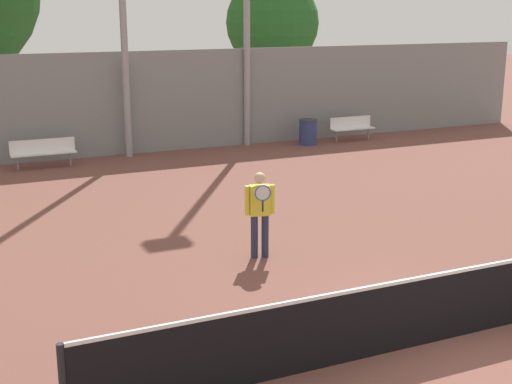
{
  "coord_description": "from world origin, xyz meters",
  "views": [
    {
      "loc": [
        -6.5,
        -7.61,
        4.76
      ],
      "look_at": [
        -0.47,
        5.58,
        0.99
      ],
      "focal_mm": 50.0,
      "sensor_mm": 36.0,
      "label": 1
    }
  ],
  "objects_px": {
    "tennis_player": "(260,209)",
    "tree_dark_dense": "(272,23)",
    "bench_courtside_near": "(352,126)",
    "bench_courtside_far": "(43,150)",
    "tennis_net": "(444,305)",
    "trash_bin": "(308,132)"
  },
  "relations": [
    {
      "from": "tennis_player",
      "to": "tree_dark_dense",
      "type": "xyz_separation_m",
      "value": [
        8.36,
        16.76,
        3.1
      ]
    },
    {
      "from": "bench_courtside_near",
      "to": "bench_courtside_far",
      "type": "distance_m",
      "value": 10.99
    },
    {
      "from": "tennis_net",
      "to": "trash_bin",
      "type": "bearing_deg",
      "value": 68.76
    },
    {
      "from": "tree_dark_dense",
      "to": "tennis_player",
      "type": "bearing_deg",
      "value": -116.51
    },
    {
      "from": "tennis_player",
      "to": "tree_dark_dense",
      "type": "distance_m",
      "value": 18.98
    },
    {
      "from": "bench_courtside_near",
      "to": "tree_dark_dense",
      "type": "relative_size",
      "value": 0.28
    },
    {
      "from": "bench_courtside_far",
      "to": "tree_dark_dense",
      "type": "distance_m",
      "value": 13.31
    },
    {
      "from": "trash_bin",
      "to": "tree_dark_dense",
      "type": "xyz_separation_m",
      "value": [
        1.81,
        6.71,
        3.62
      ]
    },
    {
      "from": "bench_courtside_near",
      "to": "trash_bin",
      "type": "xyz_separation_m",
      "value": [
        -1.84,
        -0.04,
        -0.08
      ]
    },
    {
      "from": "bench_courtside_far",
      "to": "trash_bin",
      "type": "distance_m",
      "value": 9.15
    },
    {
      "from": "tree_dark_dense",
      "to": "bench_courtside_near",
      "type": "bearing_deg",
      "value": -89.77
    },
    {
      "from": "bench_courtside_far",
      "to": "trash_bin",
      "type": "xyz_separation_m",
      "value": [
        9.15,
        -0.04,
        -0.09
      ]
    },
    {
      "from": "bench_courtside_far",
      "to": "tree_dark_dense",
      "type": "bearing_deg",
      "value": 31.32
    },
    {
      "from": "tennis_player",
      "to": "tennis_net",
      "type": "bearing_deg",
      "value": -64.74
    },
    {
      "from": "tennis_player",
      "to": "bench_courtside_far",
      "type": "xyz_separation_m",
      "value": [
        -2.6,
        10.09,
        -0.44
      ]
    },
    {
      "from": "tree_dark_dense",
      "to": "trash_bin",
      "type": "bearing_deg",
      "value": -105.14
    },
    {
      "from": "tennis_player",
      "to": "tree_dark_dense",
      "type": "bearing_deg",
      "value": 76.61
    },
    {
      "from": "bench_courtside_near",
      "to": "trash_bin",
      "type": "relative_size",
      "value": 1.89
    },
    {
      "from": "tennis_player",
      "to": "tree_dark_dense",
      "type": "relative_size",
      "value": 0.28
    },
    {
      "from": "bench_courtside_near",
      "to": "bench_courtside_far",
      "type": "height_order",
      "value": "same"
    },
    {
      "from": "trash_bin",
      "to": "bench_courtside_far",
      "type": "bearing_deg",
      "value": 179.77
    },
    {
      "from": "tennis_player",
      "to": "trash_bin",
      "type": "distance_m",
      "value": 12.0
    }
  ]
}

